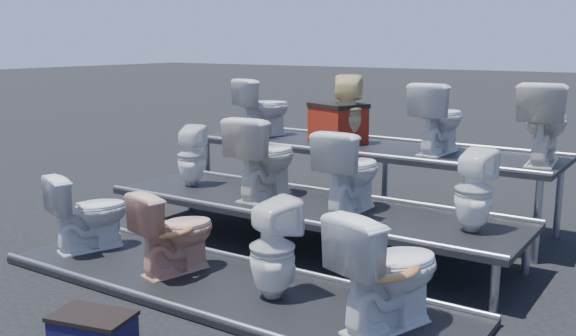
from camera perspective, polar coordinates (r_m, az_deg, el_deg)
The scene contains 18 objects.
ground at distance 6.42m, azimuth 1.68°, elevation -7.21°, with size 80.00×80.00×0.00m, color black.
tier_front at distance 5.42m, azimuth -5.73°, elevation -10.50°, with size 4.20×1.20×0.06m, color black.
tier_mid at distance 6.35m, azimuth 1.69°, elevation -5.24°, with size 4.20×1.20×0.46m, color black.
tier_back at distance 7.40m, azimuth 7.03°, elevation -1.33°, with size 4.20×1.20×0.86m, color black.
toilet_0 at distance 6.42m, azimuth -17.29°, elevation -3.71°, with size 0.42×0.73×0.74m, color white.
toilet_1 at distance 5.62m, azimuth -10.01°, elevation -5.54°, with size 0.41×0.72×0.73m, color #DAA183.
toilet_2 at distance 4.99m, azimuth -1.37°, elevation -7.17°, with size 0.36×0.36×0.79m, color white.
toilet_3 at distance 4.52m, azimuth 8.87°, elevation -8.90°, with size 0.47×0.83×0.85m, color white.
toilet_4 at distance 7.11m, azimuth -8.61°, elevation 1.08°, with size 0.30×0.31×0.66m, color white.
toilet_5 at distance 6.48m, azimuth -2.13°, elevation 1.00°, with size 0.47×0.82×0.84m, color silver.
toilet_6 at distance 5.98m, azimuth 5.53°, elevation -0.23°, with size 0.43×0.76×0.78m, color white.
toilet_7 at distance 5.55m, azimuth 16.19°, elevation -1.94°, with size 0.31×0.32×0.70m, color white.
toilet_8 at distance 8.02m, azimuth -2.19°, elevation 5.41°, with size 0.40×0.70×0.72m, color white.
toilet_9 at distance 7.40m, azimuth 5.26°, elevation 5.18°, with size 0.36×0.36×0.79m, color #DBC683.
toilet_10 at distance 6.95m, azimuth 13.26°, elevation 4.36°, with size 0.42×0.73×0.75m, color white.
toilet_11 at distance 6.66m, azimuth 21.78°, elevation 3.75°, with size 0.44×0.78×0.79m, color silver.
red_crate at distance 7.51m, azimuth 4.45°, elevation 3.83°, with size 0.57×0.46×0.41m, color maroon.
step_stool at distance 4.69m, azimuth -16.95°, elevation -13.70°, with size 0.52×0.31×0.19m, color #110E33.
Camera 1 is at (3.21, -5.18, 2.03)m, focal length 40.00 mm.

